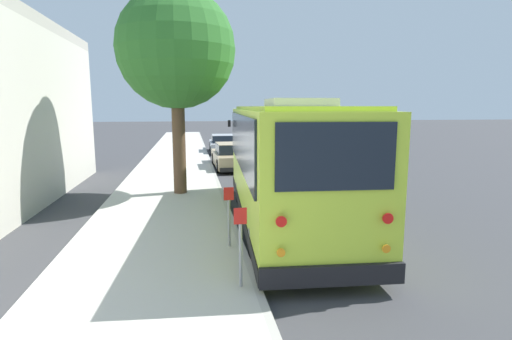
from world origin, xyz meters
name	(u,v)px	position (x,y,z in m)	size (l,w,h in m)	color
ground_plane	(305,239)	(0.00, 0.00, 0.00)	(160.00, 160.00, 0.00)	#3D3D3F
sidewalk_slab	(154,244)	(0.00, 3.61, 0.07)	(80.00, 3.79, 0.15)	beige
curb_strip	(238,239)	(0.00, 1.64, 0.07)	(80.00, 0.14, 0.15)	#AAA69D
shuttle_bus	(286,159)	(1.37, 0.16, 1.80)	(9.22, 3.04, 3.38)	#BCDB38
parked_sedan_tan	(231,156)	(11.60, 0.62, 0.62)	(4.67, 1.88, 1.33)	tan
parked_sedan_silver	(223,144)	(18.98, 0.46, 0.58)	(4.63, 1.87, 1.26)	#A8AAAF
street_tree	(176,42)	(5.32, 3.11, 5.40)	(4.06, 4.06, 7.64)	brown
sign_post_near	(240,246)	(-2.66, 1.92, 0.87)	(0.06, 0.22, 1.39)	gray
sign_post_far	(229,216)	(-0.65, 1.92, 0.84)	(0.06, 0.22, 1.33)	gray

